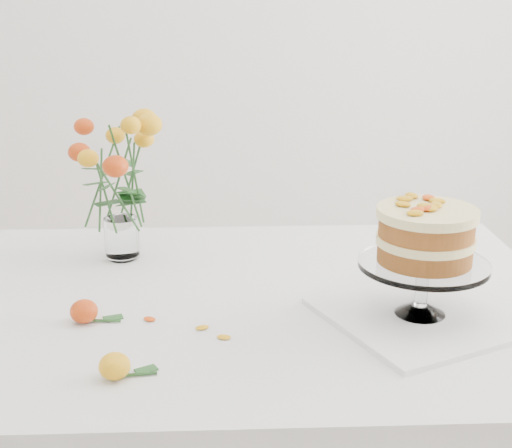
{
  "coord_description": "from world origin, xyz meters",
  "views": [
    {
      "loc": [
        0.03,
        -1.33,
        1.34
      ],
      "look_at": [
        0.09,
        0.06,
        0.89
      ],
      "focal_mm": 50.0,
      "sensor_mm": 36.0,
      "label": 1
    }
  ],
  "objects": [
    {
      "name": "stray_petal_b",
      "position": [
        -0.02,
        -0.14,
        0.76
      ],
      "size": [
        0.03,
        0.02,
        0.0
      ],
      "primitive_type": "ellipsoid",
      "color": "orange",
      "rests_on": "table"
    },
    {
      "name": "table",
      "position": [
        0.0,
        0.0,
        0.67
      ],
      "size": [
        1.43,
        0.93,
        0.76
      ],
      "color": "tan",
      "rests_on": "ground"
    },
    {
      "name": "cake_stand",
      "position": [
        0.39,
        -0.11,
        0.91
      ],
      "size": [
        0.24,
        0.24,
        0.22
      ],
      "rotation": [
        0.0,
        0.0,
        -0.35
      ],
      "color": "white",
      "rests_on": "napkin"
    },
    {
      "name": "napkin",
      "position": [
        0.39,
        -0.11,
        0.76
      ],
      "size": [
        0.43,
        0.43,
        0.01
      ],
      "primitive_type": "cube",
      "rotation": [
        0.0,
        0.0,
        0.43
      ],
      "color": "white",
      "rests_on": "table"
    },
    {
      "name": "rose_vase",
      "position": [
        -0.21,
        0.24,
        0.99
      ],
      "size": [
        0.31,
        0.31,
        0.39
      ],
      "rotation": [
        0.0,
        0.0,
        -0.27
      ],
      "color": "white",
      "rests_on": "table"
    },
    {
      "name": "loose_rose_far",
      "position": [
        -0.24,
        -0.1,
        0.78
      ],
      "size": [
        0.09,
        0.05,
        0.04
      ],
      "rotation": [
        0.0,
        0.0,
        -0.09
      ],
      "color": "red",
      "rests_on": "table"
    },
    {
      "name": "loose_rose_near",
      "position": [
        -0.15,
        -0.31,
        0.78
      ],
      "size": [
        0.09,
        0.05,
        0.04
      ],
      "rotation": [
        0.0,
        0.0,
        0.1
      ],
      "color": "#FFAE16",
      "rests_on": "table"
    },
    {
      "name": "stray_petal_c",
      "position": [
        0.02,
        -0.18,
        0.76
      ],
      "size": [
        0.03,
        0.02,
        0.0
      ],
      "primitive_type": "ellipsoid",
      "color": "orange",
      "rests_on": "table"
    },
    {
      "name": "stray_petal_a",
      "position": [
        -0.12,
        -0.1,
        0.76
      ],
      "size": [
        0.03,
        0.02,
        0.0
      ],
      "primitive_type": "ellipsoid",
      "color": "orange",
      "rests_on": "table"
    }
  ]
}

